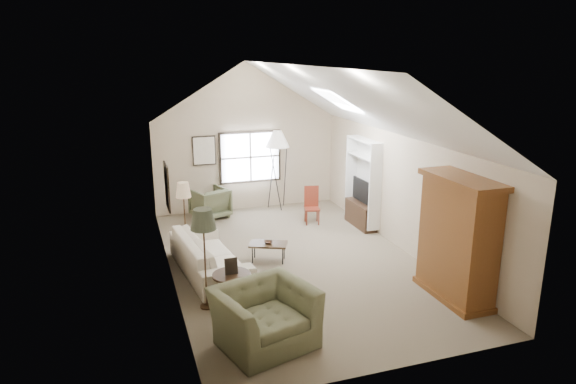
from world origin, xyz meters
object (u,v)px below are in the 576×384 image
object	(u,v)px
sofa	(209,255)
side_table	(232,292)
armchair_far	(210,203)
side_chair	(312,206)
coffee_table	(268,252)
armoire	(458,239)
armchair_near	(264,317)

from	to	relation	value
sofa	side_table	size ratio (longest dim) A/B	3.99
armchair_far	side_chair	distance (m)	2.70
side_chair	sofa	bearing A→B (deg)	-130.64
armchair_far	coffee_table	distance (m)	3.35
armchair_far	side_chair	size ratio (longest dim) A/B	0.92
armoire	side_chair	distance (m)	4.71
armchair_near	coffee_table	bearing A→B (deg)	56.07
coffee_table	side_chair	world-z (taller)	side_chair
armoire	side_table	world-z (taller)	armoire
armoire	coffee_table	xyz separation A→B (m)	(-2.68, 2.59, -0.90)
coffee_table	armoire	bearing A→B (deg)	-43.97
armchair_far	side_table	xyz separation A→B (m)	(-0.53, -5.07, -0.07)
armoire	sofa	bearing A→B (deg)	148.74
armoire	sofa	distance (m)	4.67
armoire	coffee_table	world-z (taller)	armoire
armoire	armchair_far	size ratio (longest dim) A/B	2.52
armoire	side_table	size ratio (longest dim) A/B	3.41
armchair_near	armchair_far	distance (m)	6.28
sofa	side_chair	xyz separation A→B (m)	(3.00, 2.17, 0.10)
armchair_near	coffee_table	distance (m)	3.15
side_table	side_chair	world-z (taller)	side_chair
sofa	side_table	world-z (taller)	sofa
armoire	sofa	size ratio (longest dim) A/B	0.85
armoire	side_chair	size ratio (longest dim) A/B	2.33
armoire	side_chair	bearing A→B (deg)	101.70
armchair_near	coffee_table	xyz separation A→B (m)	(0.94, 3.00, -0.25)
armoire	armchair_far	xyz separation A→B (m)	(-3.32, 5.87, -0.70)
armchair_far	side_table	bearing A→B (deg)	63.40
armchair_far	coffee_table	world-z (taller)	armchair_far
side_table	side_chair	size ratio (longest dim) A/B	0.68
armchair_far	side_chair	world-z (taller)	side_chair
coffee_table	side_table	distance (m)	2.14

